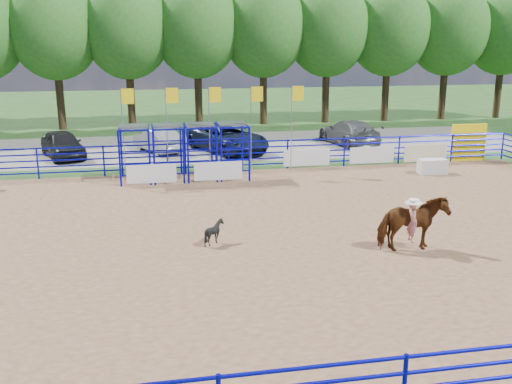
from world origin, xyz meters
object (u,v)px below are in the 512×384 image
announcer_table (432,166)px  calf (214,232)px  car_a (63,144)px  car_c (227,138)px  car_b (158,140)px  car_d (349,132)px  horse_and_rider (412,222)px

announcer_table → calf: (-11.59, -7.87, 0.03)m
car_a → car_c: car_c is taller
announcer_table → calf: size_ratio=1.71×
car_b → car_d: (11.76, 0.20, 0.09)m
announcer_table → car_d: car_d is taller
announcer_table → car_b: (-12.99, 8.28, 0.31)m
calf → horse_and_rider: bearing=-107.0°
announcer_table → car_c: size_ratio=0.23×
announcer_table → car_d: (-1.23, 8.48, 0.40)m
car_d → car_b: bearing=-6.7°
car_a → car_d: (16.96, 0.93, 0.02)m
car_a → calf: bearing=-87.0°
calf → car_b: (-1.40, 16.15, 0.27)m
horse_and_rider → car_d: 18.64m
calf → car_c: bearing=-9.9°
announcer_table → car_c: bearing=139.6°
horse_and_rider → car_b: horse_and_rider is taller
horse_and_rider → car_a: (-12.49, 17.17, -0.18)m
horse_and_rider → car_d: horse_and_rider is taller
horse_and_rider → car_c: (-3.27, 17.27, -0.12)m
calf → car_d: 19.35m
car_b → car_c: bearing=147.3°
calf → car_c: car_c is taller
car_b → horse_and_rider: bearing=88.4°
car_a → car_c: 9.22m
announcer_table → car_b: 15.41m
car_c → calf: bearing=-124.0°
car_a → announcer_table: bearing=-42.8°
calf → car_a: (-6.61, 15.42, 0.35)m
announcer_table → car_c: 11.80m
calf → car_c: 15.74m
car_b → car_d: 11.76m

